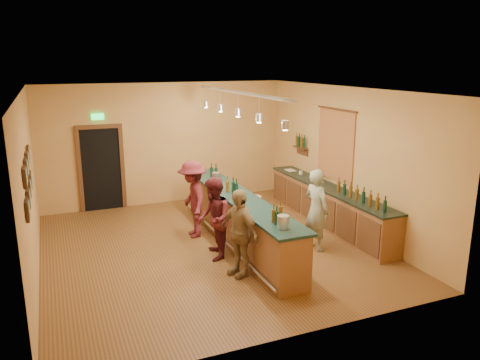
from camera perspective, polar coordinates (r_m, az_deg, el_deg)
name	(u,v)px	position (r m, az deg, el deg)	size (l,w,h in m)	color
floor	(209,247)	(9.78, -3.76, -8.18)	(7.00, 7.00, 0.00)	brown
ceiling	(207,90)	(9.05, -4.09, 10.89)	(6.50, 7.00, 0.02)	silver
wall_back	(166,144)	(12.59, -9.01, 4.38)	(6.50, 0.02, 3.20)	#BA7C46
wall_front	(293,229)	(6.20, 6.49, -5.94)	(6.50, 0.02, 3.20)	#BA7C46
wall_left	(29,188)	(8.85, -24.30, -0.95)	(0.02, 7.00, 3.20)	#BA7C46
wall_right	(346,159)	(10.73, 12.78, 2.49)	(0.02, 7.00, 3.20)	#BA7C46
doorway	(101,167)	(12.38, -16.56, 1.56)	(1.15, 0.09, 2.48)	black
tapestry	(336,145)	(11.00, 11.57, 4.16)	(0.03, 1.40, 1.60)	maroon
bottle_shelf	(301,143)	(12.25, 7.41, 4.48)	(0.17, 0.55, 0.54)	#503418
picture_grid	(28,178)	(8.04, -24.39, 0.18)	(0.06, 2.20, 0.70)	#382111
back_counter	(328,206)	(11.00, 10.72, -3.12)	(0.60, 4.55, 1.27)	brown
tasting_bar	(238,216)	(9.77, -0.24, -4.36)	(0.73, 5.10, 1.38)	brown
pendant_track	(238,100)	(9.29, -0.25, 9.67)	(0.11, 4.60, 0.50)	silver
bartender	(317,210)	(9.53, 9.31, -3.59)	(0.61, 0.40, 1.67)	gray
customer_a	(214,219)	(9.00, -3.22, -4.74)	(0.78, 0.61, 1.60)	#59191E
customer_b	(239,233)	(8.29, -0.12, -6.45)	(0.93, 0.39, 1.59)	#997A51
customer_c	(193,199)	(10.15, -5.77, -2.34)	(1.09, 0.62, 1.68)	#59191E
bar_stool	(254,202)	(10.73, 1.70, -2.74)	(0.36, 0.36, 0.73)	#A16C48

